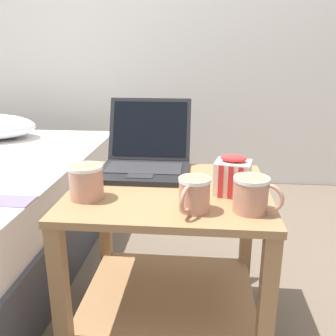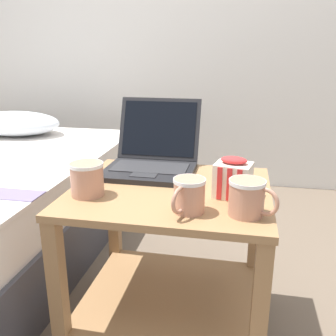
# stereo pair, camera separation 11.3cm
# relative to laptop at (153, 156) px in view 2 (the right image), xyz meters

# --- Properties ---
(ground_plane) EXTENTS (8.00, 8.00, 0.00)m
(ground_plane) POSITION_rel_laptop_xyz_m (0.10, -0.18, -0.59)
(ground_plane) COLOR brown
(back_wall) EXTENTS (8.00, 0.05, 2.50)m
(back_wall) POSITION_rel_laptop_xyz_m (0.10, 1.44, 0.66)
(back_wall) COLOR silver
(back_wall) RESTS_ON ground_plane
(bedside_table) EXTENTS (0.63, 0.55, 0.54)m
(bedside_table) POSITION_rel_laptop_xyz_m (0.10, -0.18, -0.24)
(bedside_table) COLOR #997047
(bedside_table) RESTS_ON ground_plane
(laptop) EXTENTS (0.31, 0.34, 0.24)m
(laptop) POSITION_rel_laptop_xyz_m (0.00, 0.00, 0.00)
(laptop) COLOR black
(laptop) RESTS_ON bedside_table
(mug_front_left) EXTENTS (0.09, 0.12, 0.09)m
(mug_front_left) POSITION_rel_laptop_xyz_m (0.18, -0.35, 0.00)
(mug_front_left) COLOR tan
(mug_front_left) RESTS_ON bedside_table
(mug_front_right) EXTENTS (0.13, 0.10, 0.10)m
(mug_front_right) POSITION_rel_laptop_xyz_m (0.34, -0.34, 0.01)
(mug_front_right) COLOR tan
(mug_front_right) RESTS_ON bedside_table
(mug_mid_center) EXTENTS (0.10, 0.14, 0.10)m
(mug_mid_center) POSITION_rel_laptop_xyz_m (-0.13, -0.29, 0.01)
(mug_mid_center) COLOR tan
(mug_mid_center) RESTS_ON bedside_table
(snack_bag) EXTENTS (0.12, 0.10, 0.12)m
(snack_bag) POSITION_rel_laptop_xyz_m (0.30, -0.22, 0.01)
(snack_bag) COLOR silver
(snack_bag) RESTS_ON bedside_table
(cell_phone) EXTENTS (0.08, 0.16, 0.01)m
(cell_phone) POSITION_rel_laptop_xyz_m (0.31, -0.05, -0.04)
(cell_phone) COLOR black
(cell_phone) RESTS_ON bedside_table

